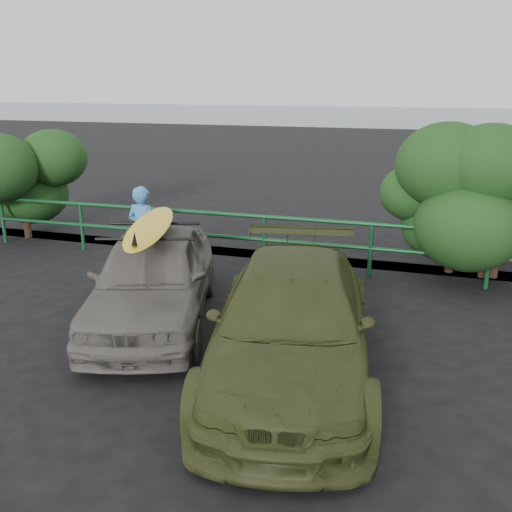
{
  "coord_description": "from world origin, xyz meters",
  "views": [
    {
      "loc": [
        3.92,
        -5.04,
        3.44
      ],
      "look_at": [
        1.61,
        2.47,
        1.03
      ],
      "focal_mm": 40.0,
      "sensor_mm": 36.0,
      "label": 1
    }
  ],
  "objects_px": {
    "olive_vehicle": "(292,322)",
    "surfboard": "(150,227)",
    "man": "(143,232)",
    "guardrail": "(215,237)",
    "sedan": "(153,277)"
  },
  "relations": [
    {
      "from": "sedan",
      "to": "surfboard",
      "type": "bearing_deg",
      "value": -17.38
    },
    {
      "from": "sedan",
      "to": "olive_vehicle",
      "type": "bearing_deg",
      "value": -39.68
    },
    {
      "from": "sedan",
      "to": "olive_vehicle",
      "type": "relative_size",
      "value": 0.87
    },
    {
      "from": "guardrail",
      "to": "olive_vehicle",
      "type": "distance_m",
      "value": 4.61
    },
    {
      "from": "olive_vehicle",
      "to": "surfboard",
      "type": "distance_m",
      "value": 2.63
    },
    {
      "from": "surfboard",
      "to": "olive_vehicle",
      "type": "bearing_deg",
      "value": -39.68
    },
    {
      "from": "guardrail",
      "to": "sedan",
      "type": "height_order",
      "value": "sedan"
    },
    {
      "from": "man",
      "to": "sedan",
      "type": "bearing_deg",
      "value": 129.36
    },
    {
      "from": "guardrail",
      "to": "surfboard",
      "type": "relative_size",
      "value": 5.28
    },
    {
      "from": "guardrail",
      "to": "sedan",
      "type": "distance_m",
      "value": 2.94
    },
    {
      "from": "man",
      "to": "surfboard",
      "type": "distance_m",
      "value": 2.21
    },
    {
      "from": "olive_vehicle",
      "to": "man",
      "type": "relative_size",
      "value": 2.76
    },
    {
      "from": "olive_vehicle",
      "to": "surfboard",
      "type": "bearing_deg",
      "value": 147.75
    },
    {
      "from": "olive_vehicle",
      "to": "surfboard",
      "type": "height_order",
      "value": "surfboard"
    },
    {
      "from": "guardrail",
      "to": "surfboard",
      "type": "distance_m",
      "value": 3.08
    }
  ]
}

